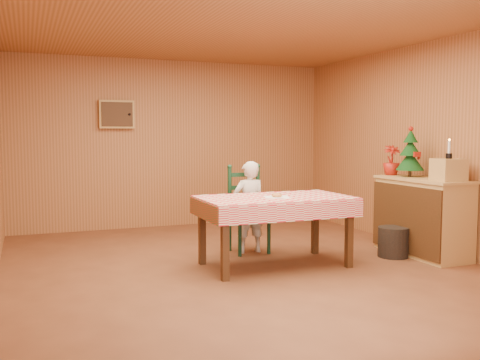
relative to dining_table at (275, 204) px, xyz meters
name	(u,v)px	position (x,y,z in m)	size (l,w,h in m)	color
ground	(247,269)	(-0.34, -0.02, -0.69)	(6.00, 6.00, 0.00)	brown
cabin_walls	(229,102)	(-0.34, 0.51, 1.14)	(5.10, 6.05, 2.65)	#A76A3C
dining_table	(275,204)	(0.00, 0.00, 0.00)	(1.66, 0.96, 0.77)	#442712
ladder_chair	(247,211)	(0.00, 0.79, -0.18)	(0.44, 0.40, 1.08)	black
seated_child	(249,207)	(0.00, 0.73, -0.13)	(0.41, 0.27, 1.12)	silver
napkin	(277,197)	(0.00, -0.05, 0.08)	(0.26, 0.26, 0.00)	white
donut	(277,195)	(0.00, -0.05, 0.11)	(0.12, 0.12, 0.04)	#D28B4B
shelf_unit	(422,217)	(1.87, -0.17, -0.22)	(0.54, 1.24, 0.93)	tan
crate	(448,170)	(1.88, -0.57, 0.37)	(0.30, 0.30, 0.25)	tan
christmas_tree	(410,154)	(1.88, 0.08, 0.52)	(0.34, 0.34, 0.62)	#442712
flower_arrangement	(391,160)	(1.83, 0.38, 0.43)	(0.21, 0.21, 0.38)	#9B190E
candle_set	(449,153)	(1.88, -0.57, 0.56)	(0.07, 0.07, 0.22)	black
storage_bin	(393,242)	(1.49, -0.13, -0.51)	(0.36, 0.36, 0.36)	black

